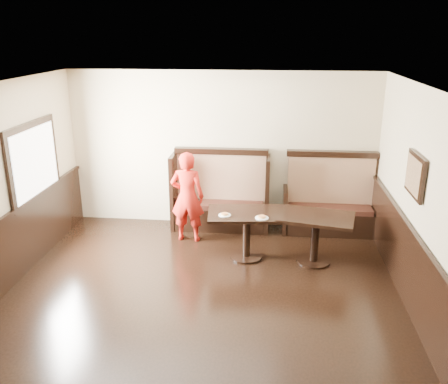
# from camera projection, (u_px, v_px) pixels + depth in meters

# --- Properties ---
(ground) EXTENTS (7.00, 7.00, 0.00)m
(ground) POSITION_uv_depth(u_px,v_px,m) (191.00, 334.00, 5.66)
(ground) COLOR black
(ground) RESTS_ON ground
(room_shell) EXTENTS (7.00, 7.00, 7.00)m
(room_shell) POSITION_uv_depth(u_px,v_px,m) (169.00, 271.00, 5.74)
(room_shell) COLOR #C3B08D
(room_shell) RESTS_ON ground
(booth_main) EXTENTS (1.75, 0.72, 1.45)m
(booth_main) POSITION_uv_depth(u_px,v_px,m) (221.00, 200.00, 8.59)
(booth_main) COLOR black
(booth_main) RESTS_ON ground
(booth_neighbor) EXTENTS (1.65, 0.72, 1.45)m
(booth_neighbor) POSITION_uv_depth(u_px,v_px,m) (329.00, 206.00, 8.42)
(booth_neighbor) COLOR black
(booth_neighbor) RESTS_ON ground
(table_main) EXTENTS (1.27, 0.87, 0.77)m
(table_main) POSITION_uv_depth(u_px,v_px,m) (247.00, 223.00, 7.39)
(table_main) COLOR black
(table_main) RESTS_ON ground
(table_neighbor) EXTENTS (1.24, 0.95, 0.78)m
(table_neighbor) POSITION_uv_depth(u_px,v_px,m) (316.00, 228.00, 7.24)
(table_neighbor) COLOR black
(table_neighbor) RESTS_ON ground
(child) EXTENTS (0.58, 0.39, 1.56)m
(child) POSITION_uv_depth(u_px,v_px,m) (187.00, 197.00, 7.97)
(child) COLOR red
(child) RESTS_ON ground
(pizza_plate_left) EXTENTS (0.19, 0.19, 0.03)m
(pizza_plate_left) POSITION_uv_depth(u_px,v_px,m) (225.00, 215.00, 7.21)
(pizza_plate_left) COLOR white
(pizza_plate_left) RESTS_ON table_main
(pizza_plate_right) EXTENTS (0.20, 0.20, 0.04)m
(pizza_plate_right) POSITION_uv_depth(u_px,v_px,m) (262.00, 217.00, 7.10)
(pizza_plate_right) COLOR white
(pizza_plate_right) RESTS_ON table_main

